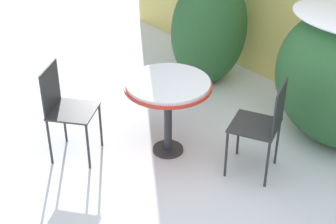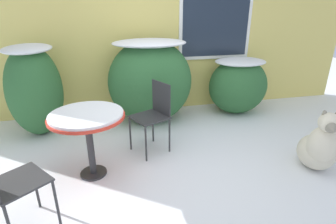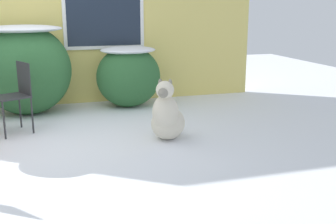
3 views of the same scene
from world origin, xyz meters
name	(u,v)px [view 1 (image 1 of 3)]	position (x,y,z in m)	size (l,w,h in m)	color
ground_plane	(225,211)	(0.00, 0.00, 0.00)	(16.00, 16.00, 0.00)	white
shrub_left	(210,27)	(-1.82, 1.55, 0.72)	(0.77, 1.01, 1.36)	#2D6033
patio_table	(168,91)	(-1.00, 0.21, 0.68)	(0.83, 0.83, 0.78)	#2D2D30
patio_chair_near_table	(263,123)	(-0.19, 0.63, 0.54)	(0.56, 0.56, 0.94)	#2D2D30
patio_chair_far_side	(65,106)	(-1.59, -0.56, 0.54)	(0.59, 0.59, 0.94)	#2D2D30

